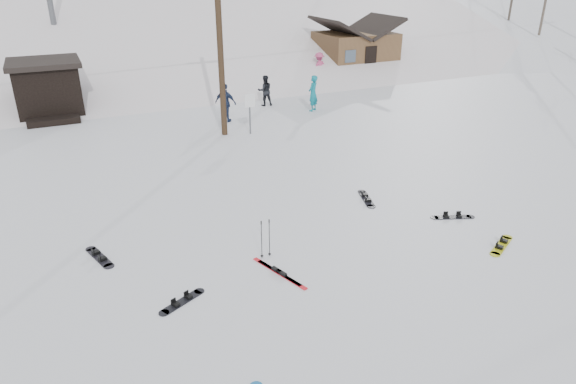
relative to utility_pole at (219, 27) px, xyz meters
name	(u,v)px	position (x,y,z in m)	size (l,w,h in m)	color
ground	(342,328)	(-2.00, -14.00, -4.68)	(200.00, 200.00, 0.00)	silver
ski_slope	(106,137)	(-2.00, 41.00, -16.68)	(60.00, 75.00, 45.00)	silver
ridge_right	(393,104)	(36.00, 36.00, -15.68)	(34.00, 85.00, 36.00)	silver
treeline_right	(427,29)	(34.00, 28.00, -4.68)	(20.00, 60.00, 10.00)	black
treeline_crest	(71,10)	(-2.00, 72.00, -4.68)	(50.00, 6.00, 10.00)	black
utility_pole	(219,27)	(0.00, 0.00, 0.00)	(2.00, 0.26, 9.00)	#3A2819
trail_sign	(250,107)	(1.10, -0.42, -3.41)	(0.50, 0.09, 1.85)	#595B60
lift_hut	(48,88)	(-7.00, 6.94, -3.32)	(3.40, 4.10, 2.75)	black
cabin	(355,50)	(13.00, 10.00, -3.20)	(5.39, 4.40, 3.77)	brown
hero_skis	(279,273)	(-2.38, -11.51, -4.65)	(0.72, 1.87, 0.10)	red
ski_poles	(265,238)	(-2.37, -10.61, -4.12)	(0.30, 0.08, 1.10)	black
board_scatter_a	(182,301)	(-4.91, -11.65, -4.66)	(1.19, 0.72, 0.09)	black
board_scatter_b	(99,257)	(-6.43, -8.80, -4.65)	(0.61, 1.39, 0.10)	black
board_scatter_d	(453,217)	(3.74, -10.91, -4.66)	(1.30, 0.67, 0.10)	black
board_scatter_e	(501,245)	(3.78, -12.83, -4.65)	(1.31, 0.83, 0.10)	#C8C816
board_scatter_f	(366,198)	(2.05, -8.66, -4.65)	(0.63, 1.40, 0.10)	black
skier_teal	(313,93)	(5.51, 1.93, -3.75)	(0.68, 0.44, 1.86)	#0D7182
skier_dark	(265,91)	(3.65, 3.98, -3.86)	(0.80, 0.62, 1.64)	black
skier_pink	(319,67)	(9.32, 8.43, -3.77)	(1.18, 0.68, 1.82)	#BA4171
skier_navy	(226,103)	(0.72, 1.89, -3.75)	(1.09, 0.46, 1.87)	#1B2643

